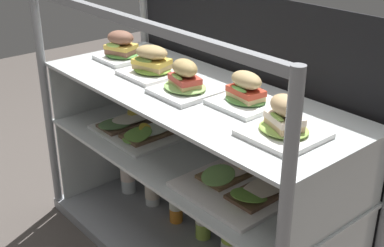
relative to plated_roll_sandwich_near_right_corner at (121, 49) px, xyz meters
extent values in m
cube|color=#969AA0|center=(0.45, -0.01, -0.71)|extent=(1.29, 0.54, 0.04)
cylinder|color=gray|center=(-0.18, -0.26, -0.24)|extent=(0.03, 0.03, 0.98)
cylinder|color=gray|center=(-0.18, 0.24, -0.24)|extent=(0.03, 0.03, 0.98)
cube|color=gray|center=(0.45, -0.26, 0.24)|extent=(1.25, 0.03, 0.03)
cube|color=black|center=(0.45, 0.25, -0.22)|extent=(1.22, 0.01, 0.94)
cube|color=silver|center=(-0.16, -0.01, -0.50)|extent=(0.01, 0.47, 0.38)
cube|color=silver|center=(0.45, -0.01, -0.30)|extent=(1.24, 0.49, 0.01)
cube|color=silver|center=(-0.16, -0.01, -0.18)|extent=(0.01, 0.47, 0.24)
cube|color=silver|center=(1.06, -0.01, -0.18)|extent=(0.01, 0.47, 0.24)
cube|color=silver|center=(0.45, -0.01, -0.05)|extent=(1.24, 0.49, 0.01)
cube|color=white|center=(0.00, 0.00, -0.04)|extent=(0.17, 0.17, 0.02)
ellipsoid|color=#4F8E3D|center=(0.00, 0.00, -0.02)|extent=(0.14, 0.12, 0.01)
cube|color=#96614C|center=(0.00, 0.00, -0.01)|extent=(0.13, 0.11, 0.02)
cube|color=#EBC04E|center=(0.00, 0.00, 0.01)|extent=(0.13, 0.12, 0.02)
ellipsoid|color=#9ED05A|center=(0.00, -0.04, 0.02)|extent=(0.07, 0.05, 0.02)
ellipsoid|color=brown|center=(0.00, 0.00, 0.05)|extent=(0.14, 0.12, 0.06)
cube|color=white|center=(0.23, -0.02, -0.04)|extent=(0.20, 0.20, 0.02)
ellipsoid|color=#79A738|center=(0.23, -0.02, -0.02)|extent=(0.15, 0.13, 0.02)
cube|color=tan|center=(0.23, -0.02, -0.01)|extent=(0.14, 0.11, 0.02)
cube|color=#EEC74A|center=(0.23, -0.02, 0.01)|extent=(0.15, 0.12, 0.02)
ellipsoid|color=olive|center=(0.23, -0.06, 0.02)|extent=(0.08, 0.05, 0.02)
ellipsoid|color=tan|center=(0.23, -0.02, 0.04)|extent=(0.15, 0.12, 0.05)
cube|color=white|center=(0.46, -0.05, -0.04)|extent=(0.19, 0.19, 0.02)
ellipsoid|color=#91C565|center=(0.46, -0.05, -0.02)|extent=(0.16, 0.13, 0.02)
cube|color=tan|center=(0.46, -0.05, -0.01)|extent=(0.12, 0.09, 0.02)
cube|color=#BF3F31|center=(0.46, -0.05, 0.01)|extent=(0.13, 0.10, 0.02)
ellipsoid|color=#89B14B|center=(0.46, -0.08, 0.02)|extent=(0.07, 0.04, 0.02)
ellipsoid|color=tan|center=(0.46, -0.05, 0.05)|extent=(0.13, 0.10, 0.06)
cube|color=white|center=(0.66, 0.03, -0.04)|extent=(0.19, 0.19, 0.02)
ellipsoid|color=#5B9C48|center=(0.66, 0.03, -0.02)|extent=(0.14, 0.12, 0.01)
cube|color=#DAB97C|center=(0.66, 0.03, -0.01)|extent=(0.12, 0.08, 0.02)
cube|color=#C63E27|center=(0.66, 0.03, 0.00)|extent=(0.12, 0.09, 0.02)
ellipsoid|color=#6AB24B|center=(0.66, 0.00, 0.02)|extent=(0.07, 0.03, 0.02)
ellipsoid|color=tan|center=(0.66, 0.03, 0.04)|extent=(0.13, 0.09, 0.05)
cube|color=white|center=(0.89, -0.05, -0.04)|extent=(0.20, 0.20, 0.02)
ellipsoid|color=#98C154|center=(0.89, -0.05, -0.02)|extent=(0.15, 0.12, 0.02)
cube|color=#E2B87F|center=(0.89, -0.05, -0.01)|extent=(0.12, 0.10, 0.02)
cube|color=beige|center=(0.89, -0.05, 0.01)|extent=(0.12, 0.11, 0.02)
ellipsoid|color=#85AD49|center=(0.89, -0.08, 0.02)|extent=(0.07, 0.05, 0.02)
ellipsoid|color=tan|center=(0.89, -0.05, 0.05)|extent=(0.13, 0.11, 0.06)
cube|color=white|center=(0.17, 0.00, -0.29)|extent=(0.34, 0.36, 0.01)
cube|color=brown|center=(0.10, -0.02, -0.28)|extent=(0.12, 0.28, 0.01)
ellipsoid|color=#59804C|center=(0.10, -0.11, -0.26)|extent=(0.11, 0.15, 0.02)
ellipsoid|color=white|center=(0.10, -0.02, -0.26)|extent=(0.10, 0.23, 0.02)
cylinder|color=#FADB49|center=(0.08, -0.01, -0.25)|extent=(0.06, 0.06, 0.02)
cube|color=brown|center=(0.24, -0.03, -0.28)|extent=(0.12, 0.24, 0.01)
ellipsoid|color=#73AD45|center=(0.24, -0.10, -0.26)|extent=(0.11, 0.12, 0.04)
ellipsoid|color=silver|center=(0.24, -0.03, -0.26)|extent=(0.10, 0.19, 0.01)
cylinder|color=yellow|center=(0.23, -0.06, -0.25)|extent=(0.06, 0.06, 0.03)
cube|color=white|center=(0.73, -0.03, -0.29)|extent=(0.34, 0.36, 0.01)
cube|color=brown|center=(0.65, 0.00, -0.28)|extent=(0.12, 0.26, 0.01)
ellipsoid|color=#8BC665|center=(0.65, -0.07, -0.26)|extent=(0.14, 0.15, 0.03)
ellipsoid|color=#F4E0CF|center=(0.65, 0.00, -0.26)|extent=(0.10, 0.20, 0.01)
cylinder|color=orange|center=(0.67, 0.02, -0.25)|extent=(0.05, 0.05, 0.03)
cube|color=brown|center=(0.80, 0.00, -0.28)|extent=(0.12, 0.27, 0.01)
ellipsoid|color=#73AE3F|center=(0.80, -0.08, -0.26)|extent=(0.11, 0.13, 0.05)
ellipsoid|color=#F3E0C7|center=(0.80, 0.00, -0.26)|extent=(0.10, 0.21, 0.02)
cylinder|color=orange|center=(0.82, 0.02, -0.25)|extent=(0.06, 0.06, 0.02)
cylinder|color=silver|center=(-0.03, 0.02, -0.60)|extent=(0.07, 0.07, 0.18)
cylinder|color=white|center=(-0.03, 0.02, -0.59)|extent=(0.07, 0.07, 0.06)
cylinder|color=white|center=(-0.03, 0.02, -0.49)|extent=(0.03, 0.03, 0.03)
cylinder|color=silver|center=(-0.03, 0.02, -0.47)|extent=(0.03, 0.03, 0.02)
cylinder|color=white|center=(0.13, 0.04, -0.59)|extent=(0.07, 0.07, 0.19)
cylinder|color=#F2E2CE|center=(0.13, 0.04, -0.62)|extent=(0.07, 0.07, 0.07)
cylinder|color=white|center=(0.13, 0.04, -0.47)|extent=(0.03, 0.03, 0.04)
cylinder|color=teal|center=(0.13, 0.04, -0.44)|extent=(0.04, 0.04, 0.02)
cylinder|color=orange|center=(0.30, 0.03, -0.59)|extent=(0.06, 0.06, 0.18)
cylinder|color=white|center=(0.30, 0.03, -0.59)|extent=(0.06, 0.06, 0.07)
cylinder|color=orange|center=(0.30, 0.03, -0.48)|extent=(0.03, 0.03, 0.05)
cylinder|color=black|center=(0.30, 0.03, -0.45)|extent=(0.04, 0.04, 0.01)
cylinder|color=#B1D451|center=(0.45, 0.05, -0.59)|extent=(0.06, 0.06, 0.18)
cylinder|color=silver|center=(0.45, 0.05, -0.59)|extent=(0.06, 0.06, 0.05)
cylinder|color=#B7C851|center=(0.45, 0.05, -0.49)|extent=(0.03, 0.03, 0.03)
cylinder|color=#2C6BAE|center=(0.45, 0.05, -0.46)|extent=(0.04, 0.04, 0.01)
cylinder|color=#B5D848|center=(0.61, 0.03, -0.61)|extent=(0.07, 0.07, 0.14)
cylinder|color=silver|center=(0.61, 0.03, -0.62)|extent=(0.07, 0.07, 0.04)
cylinder|color=#B9C753|center=(0.61, 0.03, -0.52)|extent=(0.03, 0.03, 0.05)
cylinder|color=black|center=(0.61, 0.03, -0.49)|extent=(0.04, 0.04, 0.02)
cylinder|color=#BCCA51|center=(0.77, 0.02, -0.51)|extent=(0.03, 0.03, 0.05)
cylinder|color=black|center=(0.77, 0.02, -0.48)|extent=(0.03, 0.03, 0.01)
camera|label=1|loc=(1.69, -1.07, 0.57)|focal=47.70mm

